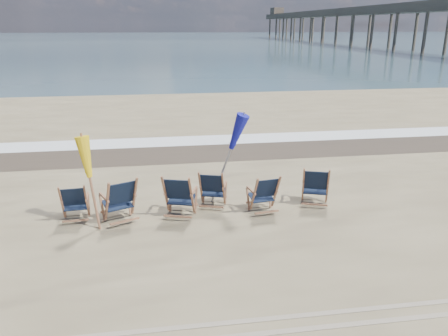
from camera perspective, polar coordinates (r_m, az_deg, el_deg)
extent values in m
plane|color=#3D5966|center=(135.48, -8.37, 16.31)|extent=(400.00, 400.00, 0.00)
cube|color=silver|center=(16.30, -3.23, 3.64)|extent=(200.00, 1.40, 0.01)
cube|color=#42362A|center=(14.86, -2.67, 2.20)|extent=(200.00, 2.60, 0.00)
cylinder|color=#935E41|center=(9.40, -16.92, -1.98)|extent=(0.06, 0.06, 1.96)
cone|color=yellow|center=(9.24, -17.21, 0.96)|extent=(0.30, 0.30, 0.85)
cylinder|color=#A5A5AD|center=(10.12, 0.21, 1.34)|extent=(0.06, 0.06, 2.32)
cone|color=#161898|center=(9.95, 0.22, 5.11)|extent=(0.30, 0.30, 0.85)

